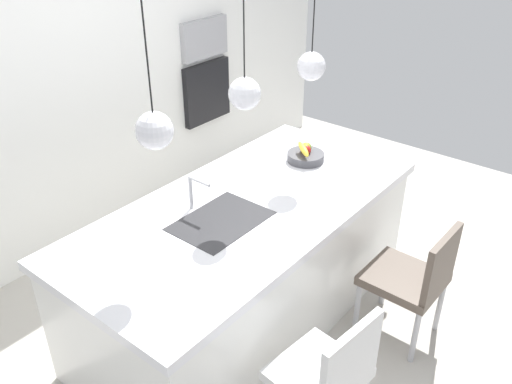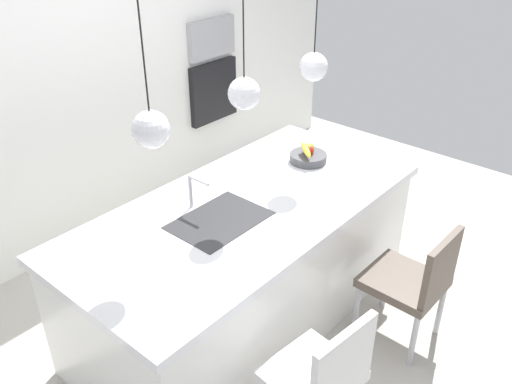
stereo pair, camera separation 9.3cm
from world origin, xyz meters
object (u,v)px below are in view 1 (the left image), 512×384
chair_near (328,373)px  chair_middle (414,277)px  microwave (204,38)px  fruit_bowl (306,155)px  oven (206,92)px

chair_near → chair_middle: size_ratio=1.02×
chair_near → microwave: bearing=54.3°
fruit_bowl → oven: size_ratio=0.47×
chair_near → chair_middle: (0.99, -0.00, -0.01)m
fruit_bowl → oven: 1.62m
fruit_bowl → chair_near: bearing=-141.0°
microwave → fruit_bowl: bearing=-110.7°
fruit_bowl → microwave: size_ratio=0.49×
microwave → chair_middle: bearing=-107.9°
oven → chair_near: oven is taller
fruit_bowl → oven: oven is taller
oven → microwave: bearing=0.0°
microwave → oven: bearing=0.0°
fruit_bowl → chair_middle: (-0.24, -1.00, -0.45)m
fruit_bowl → chair_middle: size_ratio=0.31×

